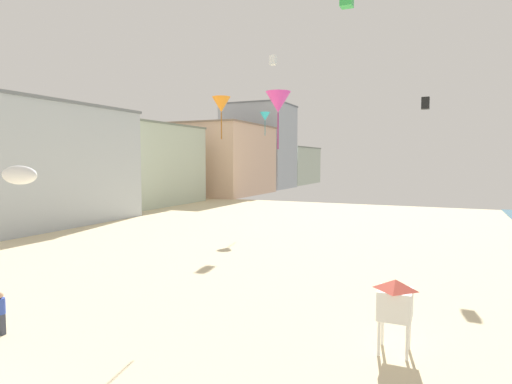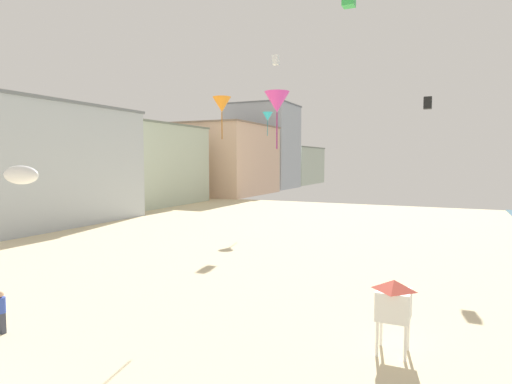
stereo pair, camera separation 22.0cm
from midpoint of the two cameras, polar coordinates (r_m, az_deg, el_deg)
name	(u,v)px [view 1 (the left image)]	position (r m, az deg, el deg)	size (l,w,h in m)	color
boardwalk_hotel_near	(25,164)	(51.36, -28.68, 3.28)	(16.16, 18.41, 12.29)	#ADB7C1
boardwalk_hotel_mid	(147,165)	(65.52, -14.54, 3.58)	(10.35, 17.43, 11.87)	#B7C6B2
boardwalk_hotel_far	(218,160)	(83.70, -5.17, 4.35)	(17.03, 20.09, 13.43)	beige
boardwalk_hotel_distant	(259,147)	(101.57, 0.33, 6.12)	(15.05, 13.70, 19.70)	#ADB7C1
boardwalk_hotel_furthest	(288,165)	(120.45, 4.23, 3.57)	(13.33, 21.84, 10.27)	#B7C6B2
kite_flyer	(1,311)	(19.22, -31.36, -13.46)	(0.34, 0.34, 1.64)	#383D4C
lifeguard_stand	(395,300)	(15.56, 17.78, -13.64)	(1.10, 1.10, 2.55)	white
kite_orange_delta	(221,105)	(23.27, -4.96, 11.62)	(0.99, 0.99, 2.25)	orange
kite_black_box	(425,103)	(33.18, 21.61, 11.02)	(0.54, 0.54, 0.85)	black
kite_white_parafoil	(19,175)	(24.04, -29.43, 2.00)	(2.41, 0.67, 0.94)	white
kite_magenta_delta	(278,102)	(16.42, 2.60, 11.95)	(0.95, 0.95, 2.17)	#DB3D9E
kite_white_box	(273,60)	(47.89, 2.17, 17.26)	(0.64, 0.64, 1.00)	white
kite_cyan_delta	(265,116)	(45.21, 1.08, 10.11)	(1.08, 1.08, 2.45)	#2DB7CC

